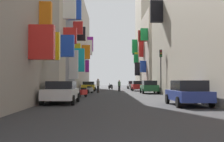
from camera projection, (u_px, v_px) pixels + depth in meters
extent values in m
plane|color=#2D2D30|center=(116.00, 94.00, 33.24)|extent=(140.00, 140.00, 0.00)
cube|color=red|center=(42.00, 42.00, 15.55)|extent=(1.32, 0.53, 1.83)
cube|color=orange|center=(46.00, 21.00, 17.86)|extent=(0.72, 0.48, 2.27)
cube|color=yellow|center=(52.00, 46.00, 19.01)|extent=(1.01, 0.44, 1.80)
cube|color=#BCB29E|center=(30.00, 24.00, 26.73)|extent=(6.00, 3.82, 13.23)
cube|color=white|center=(70.00, 8.00, 27.03)|extent=(1.17, 0.43, 2.03)
cube|color=red|center=(70.00, 36.00, 27.27)|extent=(1.22, 0.39, 1.50)
cube|color=blue|center=(68.00, 46.00, 25.95)|extent=(1.14, 0.58, 1.92)
cube|color=gray|center=(44.00, 2.00, 32.65)|extent=(6.00, 7.78, 20.43)
cube|color=blue|center=(75.00, 10.00, 30.17)|extent=(1.38, 0.55, 1.99)
cube|color=yellow|center=(77.00, 52.00, 35.73)|extent=(0.76, 0.46, 1.93)
cube|color=white|center=(73.00, 65.00, 30.94)|extent=(0.96, 0.40, 3.03)
cube|color=red|center=(78.00, 28.00, 34.83)|extent=(1.12, 0.40, 1.51)
cube|color=#19B2BF|center=(79.00, 60.00, 34.98)|extent=(1.30, 0.49, 2.78)
cube|color=#9E9384|center=(66.00, 45.00, 49.92)|extent=(6.00, 26.98, 15.09)
cube|color=orange|center=(86.00, 52.00, 46.03)|extent=(1.28, 0.60, 2.18)
cube|color=white|center=(89.00, 48.00, 54.28)|extent=(1.15, 0.41, 2.80)
cube|color=black|center=(81.00, 34.00, 37.97)|extent=(1.19, 0.47, 1.80)
cube|color=purple|center=(87.00, 66.00, 52.83)|extent=(0.67, 0.46, 2.17)
cube|color=purple|center=(90.00, 44.00, 57.52)|extent=(1.16, 0.65, 2.86)
cube|color=black|center=(156.00, 12.00, 31.51)|extent=(1.32, 0.59, 2.36)
cube|color=#B2A899|center=(164.00, 52.00, 46.96)|extent=(6.00, 9.81, 12.19)
cube|color=blue|center=(143.00, 67.00, 45.45)|extent=(0.93, 0.36, 1.79)
cube|color=red|center=(143.00, 36.00, 44.09)|extent=(1.38, 0.48, 1.67)
cube|color=green|center=(144.00, 34.00, 43.41)|extent=(1.09, 0.36, 1.82)
cube|color=red|center=(141.00, 47.00, 49.04)|extent=(0.76, 0.62, 3.18)
cube|color=#BCB29E|center=(153.00, 38.00, 57.83)|extent=(6.00, 11.68, 19.98)
cube|color=black|center=(137.00, 69.00, 54.81)|extent=(0.93, 0.57, 2.44)
cube|color=green|center=(136.00, 59.00, 58.00)|extent=(0.83, 0.54, 1.82)
cube|color=black|center=(135.00, 50.00, 60.95)|extent=(0.84, 0.64, 1.91)
cube|color=yellow|center=(136.00, 57.00, 58.40)|extent=(0.63, 0.46, 1.87)
cube|color=green|center=(135.00, 46.00, 59.58)|extent=(1.05, 0.48, 2.80)
cube|color=#B21E1E|center=(138.00, 87.00, 43.67)|extent=(1.78, 4.29, 0.69)
cube|color=black|center=(138.00, 83.00, 43.48)|extent=(1.57, 2.40, 0.49)
cylinder|color=black|center=(131.00, 89.00, 45.07)|extent=(0.18, 0.60, 0.60)
cylinder|color=black|center=(143.00, 89.00, 45.09)|extent=(0.18, 0.60, 0.60)
cylinder|color=black|center=(133.00, 89.00, 42.23)|extent=(0.18, 0.60, 0.60)
cylinder|color=black|center=(145.00, 89.00, 42.25)|extent=(0.18, 0.60, 0.60)
cube|color=white|center=(61.00, 94.00, 18.63)|extent=(1.85, 4.23, 0.63)
cube|color=black|center=(62.00, 85.00, 18.86)|extent=(1.63, 2.37, 0.49)
cylinder|color=black|center=(73.00, 100.00, 17.24)|extent=(0.18, 0.60, 0.60)
cylinder|color=black|center=(42.00, 100.00, 17.22)|extent=(0.18, 0.60, 0.60)
cylinder|color=black|center=(78.00, 98.00, 20.02)|extent=(0.18, 0.60, 0.60)
cylinder|color=black|center=(51.00, 98.00, 20.00)|extent=(0.18, 0.60, 0.60)
cube|color=#236638|center=(149.00, 88.00, 34.28)|extent=(1.69, 4.01, 0.69)
cube|color=black|center=(149.00, 83.00, 34.11)|extent=(1.49, 2.25, 0.51)
cylinder|color=black|center=(141.00, 91.00, 35.59)|extent=(0.18, 0.60, 0.60)
cylinder|color=black|center=(154.00, 91.00, 35.61)|extent=(0.18, 0.60, 0.60)
cylinder|color=black|center=(143.00, 91.00, 32.94)|extent=(0.18, 0.60, 0.60)
cylinder|color=black|center=(158.00, 91.00, 32.96)|extent=(0.18, 0.60, 0.60)
cube|color=#B7B7BC|center=(132.00, 85.00, 55.64)|extent=(1.70, 4.35, 0.68)
cube|color=black|center=(132.00, 82.00, 55.45)|extent=(1.50, 2.44, 0.51)
cylinder|color=black|center=(127.00, 87.00, 57.06)|extent=(0.18, 0.60, 0.60)
cylinder|color=black|center=(136.00, 87.00, 57.08)|extent=(0.18, 0.60, 0.60)
cylinder|color=black|center=(128.00, 87.00, 54.19)|extent=(0.18, 0.60, 0.60)
cylinder|color=black|center=(138.00, 87.00, 54.20)|extent=(0.18, 0.60, 0.60)
cube|color=navy|center=(188.00, 95.00, 17.08)|extent=(1.80, 4.38, 0.57)
cube|color=black|center=(189.00, 86.00, 16.88)|extent=(1.58, 2.45, 0.59)
cylinder|color=black|center=(167.00, 99.00, 18.50)|extent=(0.18, 0.60, 0.60)
cylinder|color=black|center=(196.00, 99.00, 18.52)|extent=(0.18, 0.60, 0.60)
cylinder|color=black|center=(178.00, 102.00, 15.61)|extent=(0.18, 0.60, 0.60)
cylinder|color=black|center=(212.00, 102.00, 15.63)|extent=(0.18, 0.60, 0.60)
cube|color=gold|center=(89.00, 87.00, 42.22)|extent=(1.79, 4.21, 0.63)
cube|color=black|center=(89.00, 83.00, 42.45)|extent=(1.58, 2.36, 0.45)
cylinder|color=black|center=(94.00, 89.00, 40.83)|extent=(0.18, 0.60, 0.60)
cylinder|color=black|center=(82.00, 89.00, 40.81)|extent=(0.18, 0.60, 0.60)
cylinder|color=black|center=(95.00, 89.00, 43.60)|extent=(0.18, 0.60, 0.60)
cylinder|color=black|center=(83.00, 89.00, 43.58)|extent=(0.18, 0.60, 0.60)
cube|color=#ADADB2|center=(90.00, 89.00, 34.19)|extent=(0.73, 1.12, 0.45)
cube|color=black|center=(89.00, 87.00, 34.02)|extent=(0.48, 0.63, 0.16)
cylinder|color=#4C4C51|center=(92.00, 87.00, 34.69)|extent=(0.14, 0.28, 0.68)
cylinder|color=black|center=(92.00, 91.00, 34.80)|extent=(0.24, 0.49, 0.48)
cylinder|color=black|center=(88.00, 92.00, 33.57)|extent=(0.24, 0.49, 0.48)
cube|color=red|center=(83.00, 92.00, 25.83)|extent=(0.79, 1.25, 0.45)
cube|color=black|center=(84.00, 89.00, 26.05)|extent=(0.48, 0.63, 0.16)
cylinder|color=#4C4C51|center=(80.00, 89.00, 25.28)|extent=(0.14, 0.28, 0.68)
cylinder|color=black|center=(79.00, 95.00, 25.12)|extent=(0.25, 0.49, 0.48)
cylinder|color=black|center=(86.00, 94.00, 26.52)|extent=(0.25, 0.49, 0.48)
cube|color=black|center=(111.00, 87.00, 52.86)|extent=(0.82, 1.29, 0.45)
cube|color=black|center=(111.00, 85.00, 53.09)|extent=(0.49, 0.63, 0.16)
cylinder|color=#4C4C51|center=(110.00, 85.00, 52.30)|extent=(0.15, 0.28, 0.68)
cylinder|color=black|center=(109.00, 88.00, 52.14)|extent=(0.25, 0.49, 0.48)
cylinder|color=black|center=(112.00, 88.00, 53.57)|extent=(0.25, 0.49, 0.48)
cube|color=#287F3D|center=(133.00, 87.00, 50.97)|extent=(0.75, 1.29, 0.45)
cube|color=black|center=(133.00, 85.00, 50.76)|extent=(0.46, 0.63, 0.16)
cylinder|color=#4C4C51|center=(131.00, 85.00, 51.56)|extent=(0.13, 0.28, 0.68)
cylinder|color=black|center=(131.00, 88.00, 51.69)|extent=(0.23, 0.49, 0.48)
cylinder|color=black|center=(134.00, 88.00, 50.23)|extent=(0.23, 0.49, 0.48)
cylinder|color=#2D2D2D|center=(98.00, 89.00, 35.97)|extent=(0.44, 0.44, 0.84)
cylinder|color=#B2AD9E|center=(98.00, 83.00, 36.00)|extent=(0.52, 0.52, 0.67)
sphere|color=tan|center=(98.00, 80.00, 36.01)|extent=(0.23, 0.23, 0.23)
cylinder|color=#323232|center=(119.00, 89.00, 41.26)|extent=(0.34, 0.34, 0.77)
cylinder|color=#4C724C|center=(119.00, 84.00, 41.29)|extent=(0.41, 0.41, 0.61)
sphere|color=tan|center=(119.00, 81.00, 41.30)|extent=(0.21, 0.21, 0.21)
cylinder|color=#2D2D2D|center=(161.00, 76.00, 30.35)|extent=(0.12, 0.12, 3.94)
cube|color=black|center=(161.00, 53.00, 30.43)|extent=(0.26, 0.26, 0.75)
sphere|color=red|center=(161.00, 51.00, 30.30)|extent=(0.14, 0.14, 0.14)
sphere|color=orange|center=(161.00, 53.00, 30.29)|extent=(0.14, 0.14, 0.14)
sphere|color=green|center=(161.00, 56.00, 30.28)|extent=(0.14, 0.14, 0.14)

